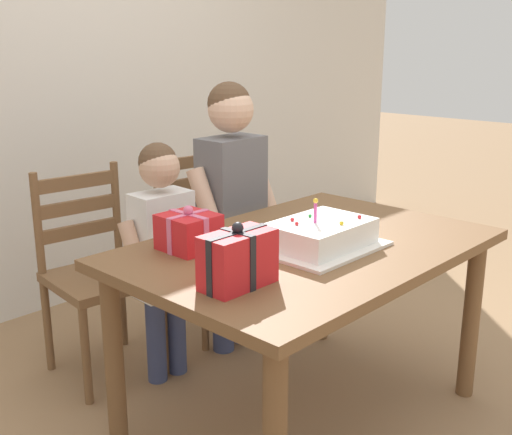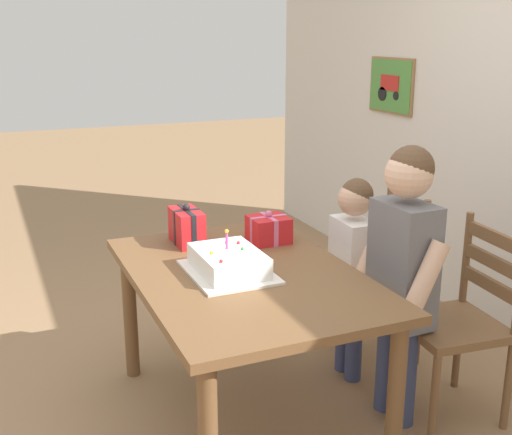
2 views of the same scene
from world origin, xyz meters
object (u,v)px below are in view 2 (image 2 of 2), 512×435
Objects in this scene: birthday_cake at (229,263)px; gift_box_beside_cake at (187,227)px; child_older at (403,259)px; gift_box_red_large at (269,229)px; child_younger at (352,259)px; chair_right at (460,321)px; dining_table at (245,292)px; chair_left at (379,274)px.

birthday_cake is 0.47m from gift_box_beside_cake.
gift_box_beside_cake is at bearing -133.51° from child_older.
gift_box_beside_cake is at bearing -109.19° from gift_box_red_large.
birthday_cake is at bearing -109.87° from child_older.
gift_box_beside_cake is 0.23× the size of child_younger.
chair_right is at bearing 29.09° from child_younger.
gift_box_red_large is at bearing 70.81° from gift_box_beside_cake.
chair_right is 0.43m from child_older.
gift_box_red_large is (-0.33, 0.34, 0.02)m from birthday_cake.
birthday_cake is at bearing -108.93° from chair_right.
gift_box_red_large is at bearing -135.65° from chair_right.
gift_box_beside_cake reaches higher than dining_table.
dining_table is at bearing -109.57° from chair_right.
gift_box_beside_cake is 0.26× the size of chair_right.
gift_box_red_large is at bearing -91.86° from chair_left.
birthday_cake is 1.09m from chair_left.
gift_box_red_large is 0.18× the size of child_younger.
birthday_cake reaches higher than chair_right.
child_younger is at bearing -150.91° from chair_right.
gift_box_beside_cake is at bearing -98.44° from chair_left.
gift_box_red_large is 0.40m from gift_box_beside_cake.
gift_box_beside_cake reaches higher than chair_right.
child_older is at bearing 69.13° from dining_table.
birthday_cake is at bearing -77.91° from child_younger.
chair_left is at bearing 154.10° from child_older.
gift_box_beside_cake is 1.36m from chair_right.
birthday_cake is at bearing -99.85° from dining_table.
birthday_cake is 2.30× the size of gift_box_red_large.
child_older reaches higher than birthday_cake.
gift_box_red_large is 0.80× the size of gift_box_beside_cake.
gift_box_red_large is 0.70m from child_older.
child_older is (0.26, 0.72, 0.00)m from birthday_cake.
chair_right is 0.87× the size of child_younger.
gift_box_beside_cake reaches higher than gift_box_red_large.
chair_left is 0.36m from child_younger.
child_younger reaches higher than gift_box_beside_cake.
chair_left is 0.72× the size of child_older.
chair_left reaches higher than gift_box_red_large.
child_older reaches higher than chair_right.
dining_table is at bearing -75.67° from child_younger.
child_older reaches higher than dining_table.
gift_box_beside_cake is at bearing -174.80° from birthday_cake.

